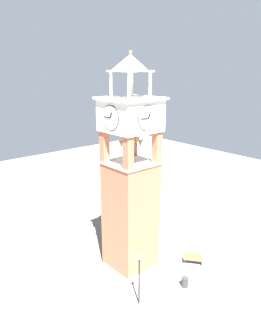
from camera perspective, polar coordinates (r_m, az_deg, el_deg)
ground at (r=28.62m, az=0.00°, el=-16.98°), size 80.00×80.00×0.00m
clock_tower at (r=25.37m, az=0.00°, el=-3.77°), size 3.96×3.96×17.24m
park_bench at (r=29.26m, az=10.97°, el=-15.36°), size 1.54×1.31×0.95m
lamp_post at (r=23.37m, az=1.55°, el=-17.55°), size 0.36×0.36×3.98m
trash_bin at (r=26.59m, az=9.53°, el=-19.19°), size 0.52×0.52×0.80m
shrub_near_entry at (r=30.60m, az=-0.54°, el=-13.70°), size 1.04×1.04×0.74m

